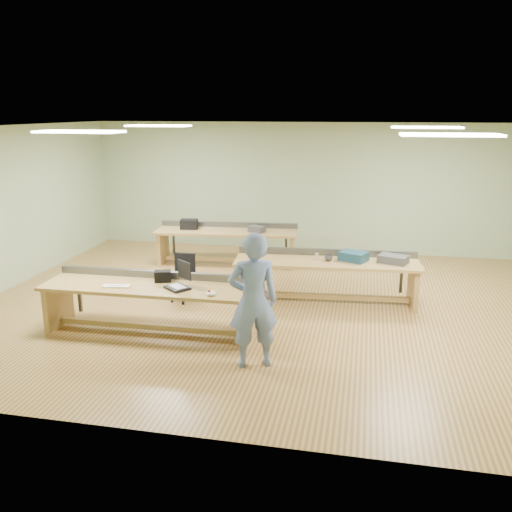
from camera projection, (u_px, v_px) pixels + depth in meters
name	position (u px, v px, depth m)	size (l,w,h in m)	color
floor	(271.00, 305.00, 9.36)	(10.00, 10.00, 0.00)	#A4813E
ceiling	(272.00, 127.00, 8.57)	(10.00, 10.00, 0.00)	silver
wall_back	(301.00, 187.00, 12.75)	(10.00, 0.04, 3.00)	#94A57D
wall_front	(199.00, 301.00, 5.18)	(10.00, 0.04, 3.00)	#94A57D
wall_left	(3.00, 209.00, 9.94)	(0.04, 8.00, 3.00)	#94A57D
fluor_panels	(272.00, 129.00, 8.58)	(6.20, 3.50, 0.03)	white
workbench_front	(151.00, 296.00, 8.11)	(3.23, 0.91, 0.86)	tan
workbench_mid	(326.00, 271.00, 9.43)	(3.22, 1.09, 0.86)	tan
workbench_back	(227.00, 239.00, 11.77)	(3.11, 1.08, 0.86)	tan
person	(253.00, 301.00, 6.94)	(0.66, 0.43, 1.80)	#697DAC
laptop_base	(177.00, 288.00, 7.87)	(0.33, 0.27, 0.04)	black
laptop_screen	(184.00, 270.00, 7.89)	(0.33, 0.02, 0.26)	black
keyboard	(117.00, 286.00, 7.96)	(0.40, 0.13, 0.02)	silver
trackball_mouse	(211.00, 293.00, 7.60)	(0.13, 0.15, 0.06)	white
camera_bag	(163.00, 276.00, 8.20)	(0.25, 0.16, 0.17)	black
task_chair	(183.00, 284.00, 9.55)	(0.46, 0.46, 0.83)	black
parts_bin_teal	(354.00, 256.00, 9.33)	(0.44, 0.33, 0.16)	#153646
parts_bin_grey	(393.00, 259.00, 9.21)	(0.48, 0.30, 0.13)	#363538
mug	(329.00, 258.00, 9.33)	(0.14, 0.14, 0.11)	#363538
drinks_can	(317.00, 257.00, 9.38)	(0.07, 0.07, 0.12)	silver
storage_box_back	(189.00, 224.00, 11.82)	(0.37, 0.26, 0.21)	black
tray_back	(257.00, 229.00, 11.52)	(0.32, 0.23, 0.13)	#363538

